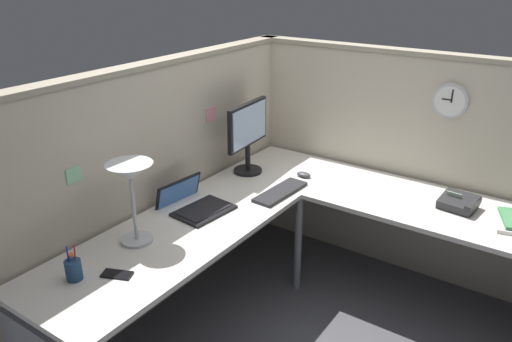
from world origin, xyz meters
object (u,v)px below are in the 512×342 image
at_px(monitor, 248,132).
at_px(computer_mouse, 304,175).
at_px(desk_lamp_dome, 131,178).
at_px(cell_phone, 117,274).
at_px(wall_clock, 450,101).
at_px(office_phone, 459,203).
at_px(laptop, 193,204).
at_px(keyboard, 280,192).
at_px(pen_cup, 73,269).

distance_m(monitor, computer_mouse, 0.48).
bearing_deg(desk_lamp_dome, cell_phone, -150.34).
xyz_separation_m(cell_phone, wall_clock, (1.94, -0.95, 0.56)).
xyz_separation_m(monitor, wall_clock, (0.56, -1.17, 0.27)).
height_order(cell_phone, office_phone, office_phone).
relative_size(laptop, cell_phone, 2.85).
xyz_separation_m(laptop, desk_lamp_dome, (-0.47, -0.02, 0.34)).
height_order(keyboard, pen_cup, pen_cup).
distance_m(keyboard, wall_clock, 1.21).
height_order(desk_lamp_dome, cell_phone, desk_lamp_dome).
height_order(office_phone, wall_clock, wall_clock).
relative_size(laptop, computer_mouse, 3.95).
bearing_deg(keyboard, cell_phone, 175.49).
bearing_deg(monitor, cell_phone, -171.14).
bearing_deg(office_phone, pen_cup, 143.60).
relative_size(monitor, cell_phone, 3.47).
distance_m(pen_cup, wall_clock, 2.40).
relative_size(pen_cup, wall_clock, 0.82).
bearing_deg(pen_cup, cell_phone, -46.74).
bearing_deg(cell_phone, office_phone, -58.65).
xyz_separation_m(monitor, cell_phone, (-1.38, -0.22, -0.29)).
height_order(computer_mouse, office_phone, office_phone).
height_order(laptop, office_phone, laptop).
height_order(computer_mouse, desk_lamp_dome, desk_lamp_dome).
bearing_deg(laptop, pen_cup, -177.76).
distance_m(pen_cup, cell_phone, 0.20).
relative_size(laptop, wall_clock, 1.87).
xyz_separation_m(pen_cup, office_phone, (1.77, -1.30, -0.02)).
distance_m(office_phone, wall_clock, 0.65).
relative_size(computer_mouse, desk_lamp_dome, 0.23).
relative_size(cell_phone, wall_clock, 0.65).
relative_size(pen_cup, cell_phone, 1.25).
xyz_separation_m(monitor, keyboard, (-0.18, -0.38, -0.28)).
bearing_deg(monitor, keyboard, -114.87).
xyz_separation_m(keyboard, office_phone, (0.42, -1.00, 0.03)).
relative_size(monitor, pen_cup, 2.78).
xyz_separation_m(monitor, office_phone, (0.25, -1.38, -0.26)).
bearing_deg(office_phone, keyboard, 113.02).
xyz_separation_m(computer_mouse, wall_clock, (0.42, -0.80, 0.55)).
xyz_separation_m(computer_mouse, office_phone, (0.11, -1.01, 0.02)).
distance_m(computer_mouse, pen_cup, 1.69).
height_order(pen_cup, cell_phone, pen_cup).
distance_m(laptop, computer_mouse, 0.85).
bearing_deg(pen_cup, wall_clock, -27.71).
xyz_separation_m(desk_lamp_dome, office_phone, (1.36, -1.32, -0.33)).
bearing_deg(cell_phone, pen_cup, 110.02).
height_order(keyboard, wall_clock, wall_clock).
height_order(laptop, computer_mouse, laptop).
relative_size(keyboard, cell_phone, 2.99).
height_order(monitor, pen_cup, monitor).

